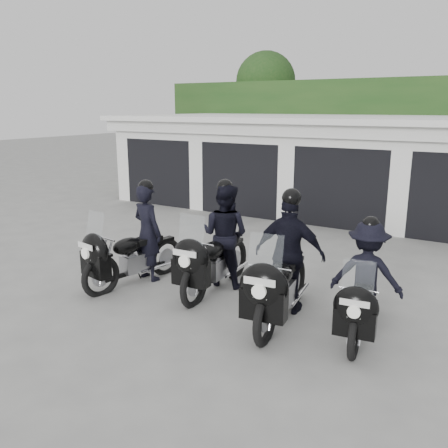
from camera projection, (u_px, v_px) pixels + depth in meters
The scene contains 7 objects.
ground at pixel (239, 293), 8.53m from camera, with size 80.00×80.00×0.00m, color gray.
garage_block at pixel (366, 167), 14.87m from camera, with size 16.40×6.80×2.96m.
background_vegetation at pixel (411, 119), 18.39m from camera, with size 20.00×3.90×5.80m.
police_bike_a at pixel (134, 243), 8.83m from camera, with size 0.96×2.28×2.00m.
police_bike_b at pixel (220, 242), 8.60m from camera, with size 0.97×2.37×2.06m.
police_bike_c at pixel (286, 263), 7.38m from camera, with size 1.22×2.41×2.10m.
police_bike_d at pixel (365, 283), 6.92m from camera, with size 1.13×2.04×1.78m.
Camera 1 is at (3.89, -6.97, 3.26)m, focal length 38.00 mm.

